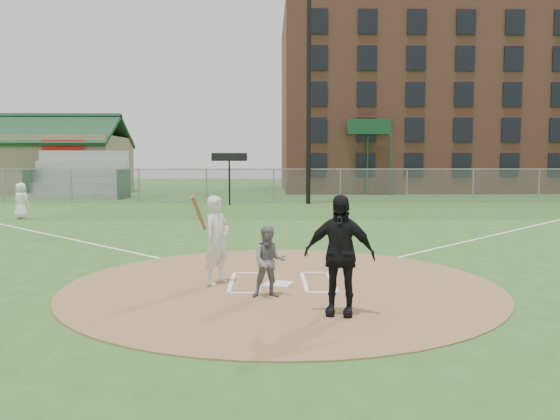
{
  "coord_description": "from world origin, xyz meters",
  "views": [
    {
      "loc": [
        -0.24,
        -10.54,
        2.4
      ],
      "look_at": [
        0.0,
        2.0,
        1.3
      ],
      "focal_mm": 35.0,
      "sensor_mm": 36.0,
      "label": 1
    }
  ],
  "objects_px": {
    "batter_at_plate": "(217,240)",
    "home_plate": "(278,284)",
    "umpire": "(339,255)",
    "catcher": "(269,261)",
    "ondeck_player": "(21,201)"
  },
  "relations": [
    {
      "from": "batter_at_plate",
      "to": "home_plate",
      "type": "bearing_deg",
      "value": -7.95
    },
    {
      "from": "home_plate",
      "to": "umpire",
      "type": "bearing_deg",
      "value": -65.93
    },
    {
      "from": "catcher",
      "to": "umpire",
      "type": "distance_m",
      "value": 1.61
    },
    {
      "from": "catcher",
      "to": "home_plate",
      "type": "bearing_deg",
      "value": 75.42
    },
    {
      "from": "ondeck_player",
      "to": "home_plate",
      "type": "bearing_deg",
      "value": 146.76
    },
    {
      "from": "home_plate",
      "to": "umpire",
      "type": "distance_m",
      "value": 2.45
    },
    {
      "from": "catcher",
      "to": "batter_at_plate",
      "type": "height_order",
      "value": "batter_at_plate"
    },
    {
      "from": "home_plate",
      "to": "catcher",
      "type": "relative_size",
      "value": 0.4
    },
    {
      "from": "home_plate",
      "to": "umpire",
      "type": "height_order",
      "value": "umpire"
    },
    {
      "from": "catcher",
      "to": "batter_at_plate",
      "type": "relative_size",
      "value": 0.71
    },
    {
      "from": "umpire",
      "to": "batter_at_plate",
      "type": "xyz_separation_m",
      "value": [
        -2.12,
        2.23,
        -0.07
      ]
    },
    {
      "from": "ondeck_player",
      "to": "batter_at_plate",
      "type": "xyz_separation_m",
      "value": [
        9.5,
        -12.64,
        0.12
      ]
    },
    {
      "from": "home_plate",
      "to": "catcher",
      "type": "xyz_separation_m",
      "value": [
        -0.17,
        -0.93,
        0.62
      ]
    },
    {
      "from": "umpire",
      "to": "batter_at_plate",
      "type": "distance_m",
      "value": 3.08
    },
    {
      "from": "ondeck_player",
      "to": "batter_at_plate",
      "type": "height_order",
      "value": "batter_at_plate"
    }
  ]
}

